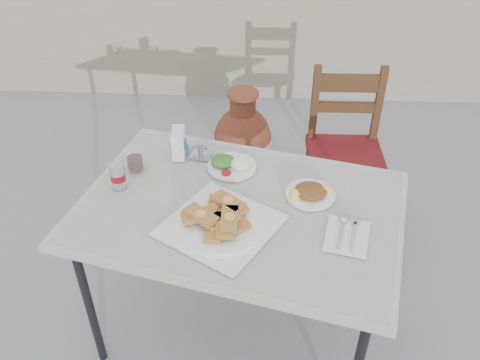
# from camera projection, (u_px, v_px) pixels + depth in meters

# --- Properties ---
(ground) EXTENTS (80.00, 80.00, 0.00)m
(ground) POSITION_uv_depth(u_px,v_px,m) (233.00, 322.00, 2.53)
(ground) COLOR slate
(ground) RESTS_ON ground
(cafe_table) EXTENTS (1.45, 1.15, 0.78)m
(cafe_table) POSITION_uv_depth(u_px,v_px,m) (240.00, 216.00, 2.07)
(cafe_table) COLOR black
(cafe_table) RESTS_ON ground
(pide_plate) EXTENTS (0.53, 0.53, 0.08)m
(pide_plate) POSITION_uv_depth(u_px,v_px,m) (220.00, 219.00, 1.92)
(pide_plate) COLOR silver
(pide_plate) RESTS_ON cafe_table
(salad_rice_plate) EXTENTS (0.22, 0.22, 0.05)m
(salad_rice_plate) POSITION_uv_depth(u_px,v_px,m) (231.00, 164.00, 2.23)
(salad_rice_plate) COLOR white
(salad_rice_plate) RESTS_ON cafe_table
(salad_chopped_plate) EXTENTS (0.21, 0.21, 0.04)m
(salad_chopped_plate) POSITION_uv_depth(u_px,v_px,m) (311.00, 192.00, 2.08)
(salad_chopped_plate) COLOR white
(salad_chopped_plate) RESTS_ON cafe_table
(soda_can) EXTENTS (0.06, 0.06, 0.11)m
(soda_can) POSITION_uv_depth(u_px,v_px,m) (118.00, 176.00, 2.10)
(soda_can) COLOR silver
(soda_can) RESTS_ON cafe_table
(cola_glass) EXTENTS (0.07, 0.07, 0.10)m
(cola_glass) POSITION_uv_depth(u_px,v_px,m) (135.00, 161.00, 2.21)
(cola_glass) COLOR white
(cola_glass) RESTS_ON cafe_table
(napkin_holder) EXTENTS (0.08, 0.11, 0.13)m
(napkin_holder) POSITION_uv_depth(u_px,v_px,m) (179.00, 143.00, 2.28)
(napkin_holder) COLOR silver
(napkin_holder) RESTS_ON cafe_table
(condiment_caddy) EXTENTS (0.10, 0.09, 0.07)m
(condiment_caddy) POSITION_uv_depth(u_px,v_px,m) (200.00, 153.00, 2.30)
(condiment_caddy) COLOR #BBBAC2
(condiment_caddy) RESTS_ON cafe_table
(cutlery_napkin) EXTENTS (0.20, 0.24, 0.02)m
(cutlery_napkin) POSITION_uv_depth(u_px,v_px,m) (347.00, 233.00, 1.90)
(cutlery_napkin) COLOR silver
(cutlery_napkin) RESTS_ON cafe_table
(chair) EXTENTS (0.42, 0.42, 0.94)m
(chair) POSITION_uv_depth(u_px,v_px,m) (345.00, 151.00, 2.87)
(chair) COLOR #3B2410
(chair) RESTS_ON ground
(terracotta_urn) EXTENTS (0.38, 0.38, 0.66)m
(terracotta_urn) POSITION_uv_depth(u_px,v_px,m) (243.00, 142.00, 3.28)
(terracotta_urn) COLOR brown
(terracotta_urn) RESTS_ON ground
(back_wall) EXTENTS (6.00, 0.25, 1.20)m
(back_wall) POSITION_uv_depth(u_px,v_px,m) (253.00, 24.00, 4.15)
(back_wall) COLOR gray
(back_wall) RESTS_ON ground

